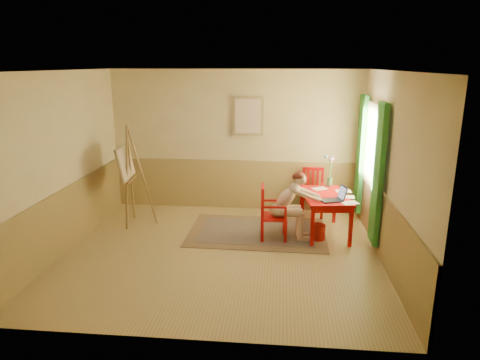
# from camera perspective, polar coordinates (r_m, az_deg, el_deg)

# --- Properties ---
(room) EXTENTS (5.04, 4.54, 2.84)m
(room) POSITION_cam_1_polar(r_m,az_deg,el_deg) (6.48, -2.67, 1.78)
(room) COLOR tan
(room) RESTS_ON ground
(wainscot) EXTENTS (5.00, 4.50, 1.00)m
(wainscot) POSITION_cam_1_polar(r_m,az_deg,el_deg) (7.49, -1.73, -3.53)
(wainscot) COLOR tan
(wainscot) RESTS_ON room
(window) EXTENTS (0.12, 2.01, 2.20)m
(window) POSITION_cam_1_polar(r_m,az_deg,el_deg) (7.65, 16.82, 2.80)
(window) COLOR white
(window) RESTS_ON room
(wall_portrait) EXTENTS (0.60, 0.05, 0.76)m
(wall_portrait) POSITION_cam_1_polar(r_m,az_deg,el_deg) (8.52, 1.08, 8.44)
(wall_portrait) COLOR #A28B59
(wall_portrait) RESTS_ON room
(rug) EXTENTS (2.43, 1.64, 0.02)m
(rug) POSITION_cam_1_polar(r_m,az_deg,el_deg) (7.71, 2.27, -6.86)
(rug) COLOR #8C7251
(rug) RESTS_ON room
(table) EXTENTS (0.86, 1.28, 0.72)m
(table) POSITION_cam_1_polar(r_m,az_deg,el_deg) (7.57, 11.19, -2.57)
(table) COLOR #C10805
(table) RESTS_ON room
(chair_left) EXTENTS (0.45, 0.44, 0.94)m
(chair_left) POSITION_cam_1_polar(r_m,az_deg,el_deg) (7.29, 4.12, -4.34)
(chair_left) COLOR #C10805
(chair_left) RESTS_ON room
(chair_back) EXTENTS (0.43, 0.45, 0.93)m
(chair_back) POSITION_cam_1_polar(r_m,az_deg,el_deg) (8.54, 9.57, -1.61)
(chair_back) COLOR #C10805
(chair_back) RESTS_ON room
(figure) EXTENTS (0.88, 0.39, 1.18)m
(figure) POSITION_cam_1_polar(r_m,az_deg,el_deg) (7.25, 6.68, -3.01)
(figure) COLOR beige
(figure) RESTS_ON room
(laptop) EXTENTS (0.46, 0.35, 0.24)m
(laptop) POSITION_cam_1_polar(r_m,az_deg,el_deg) (7.24, 12.44, -2.30)
(laptop) COLOR #1E2338
(laptop) RESTS_ON table
(papers) EXTENTS (0.73, 1.07, 0.00)m
(papers) POSITION_cam_1_polar(r_m,az_deg,el_deg) (7.59, 13.03, -1.90)
(papers) COLOR white
(papers) RESTS_ON table
(vase) EXTENTS (0.20, 0.29, 0.58)m
(vase) POSITION_cam_1_polar(r_m,az_deg,el_deg) (8.05, 11.81, 1.08)
(vase) COLOR #3F724C
(vase) RESTS_ON table
(wastebasket) EXTENTS (0.32, 0.32, 0.27)m
(wastebasket) POSITION_cam_1_polar(r_m,az_deg,el_deg) (7.47, 10.26, -6.80)
(wastebasket) COLOR red
(wastebasket) RESTS_ON room
(easel) EXTENTS (0.65, 0.83, 1.86)m
(easel) POSITION_cam_1_polar(r_m,az_deg,el_deg) (8.06, -14.66, 1.77)
(easel) COLOR olive
(easel) RESTS_ON room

